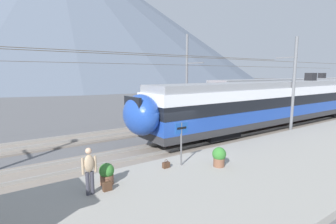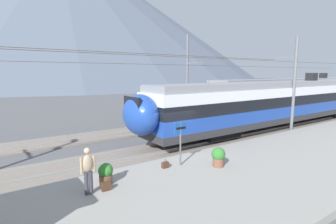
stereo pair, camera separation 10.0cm
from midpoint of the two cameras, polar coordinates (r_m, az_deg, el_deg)
ground_plane at (r=14.79m, az=0.74°, el=-9.36°), size 400.00×400.00×0.00m
platform_slab at (r=11.58m, az=14.46°, el=-14.01°), size 120.00×7.24×0.31m
track_near at (r=15.55m, az=-1.40°, el=-8.21°), size 120.00×3.00×0.28m
track_far at (r=20.09m, az=-9.95°, el=-4.49°), size 120.00×3.00×0.28m
train_near_platform at (r=23.78m, az=23.23°, el=2.22°), size 28.15×2.86×4.27m
train_far_track at (r=37.72m, az=26.79°, el=4.07°), size 33.33×2.96×4.27m
catenary_mast_mid at (r=22.30m, az=25.33°, el=5.81°), size 49.02×1.76×7.23m
catenary_mast_far_side at (r=25.58m, az=4.23°, el=7.75°), size 49.02×2.50×8.19m
platform_sign at (r=11.97m, az=2.67°, el=-4.80°), size 0.70×0.08×2.01m
passenger_walking at (r=9.69m, az=-17.05°, el=-11.70°), size 0.53×0.22×1.69m
handbag_beside_passenger at (r=10.11m, az=-13.37°, el=-15.45°), size 0.32×0.18×0.45m
handbag_near_sign at (r=12.01m, az=-0.66°, el=-11.44°), size 0.32×0.18×0.39m
potted_plant_platform_edge at (r=12.28m, az=10.83°, el=-9.34°), size 0.63×0.63×0.90m
potted_plant_by_shelter at (r=10.55m, az=-13.48°, el=-12.77°), size 0.57×0.57×0.83m
mountain_central_peak at (r=168.42m, az=-22.68°, el=19.50°), size 218.05×218.05×77.18m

